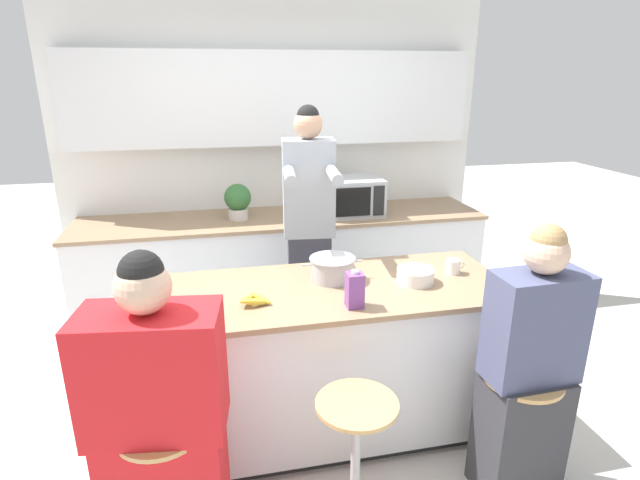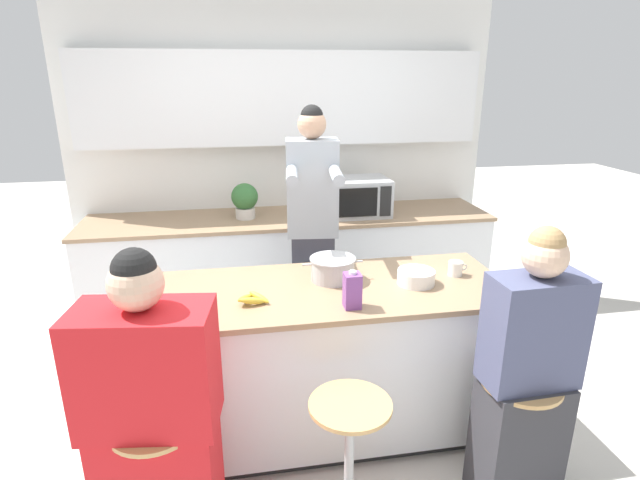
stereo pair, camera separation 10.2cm
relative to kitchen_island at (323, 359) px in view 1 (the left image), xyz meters
The scene contains 17 objects.
ground_plane 0.46m from the kitchen_island, ahead, with size 16.00×16.00×0.00m, color beige.
wall_back 2.16m from the kitchen_island, 90.00° to the left, with size 3.62×0.22×2.70m.
back_counter 1.53m from the kitchen_island, 90.00° to the left, with size 3.36×0.71×0.89m.
kitchen_island is the anchor object (origin of this frame).
bar_stool_center 0.69m from the kitchen_island, 90.00° to the right, with size 0.38×0.38×0.66m.
bar_stool_rightmost 1.06m from the kitchen_island, 38.86° to the right, with size 0.38×0.38×0.66m.
person_cooking 0.83m from the kitchen_island, 85.41° to the left, with size 0.39×0.60×1.84m.
person_wrapped_blanket 1.08m from the kitchen_island, 141.17° to the right, with size 0.57×0.36×1.42m.
person_seated_near 1.09m from the kitchen_island, 38.26° to the right, with size 0.43×0.28×1.41m.
cooking_pot 0.53m from the kitchen_island, 53.45° to the left, with size 0.35×0.26×0.13m.
fruit_bowl 0.72m from the kitchen_island, ahead, with size 0.21×0.21×0.08m.
coffee_cup_near 0.86m from the kitchen_island, 166.07° to the right, with size 0.12×0.09×0.08m.
coffee_cup_far 0.93m from the kitchen_island, ahead, with size 0.11×0.08×0.08m.
banana_bunch 0.63m from the kitchen_island, 161.36° to the right, with size 0.18×0.13×0.06m.
juice_carton 0.61m from the kitchen_island, 68.24° to the right, with size 0.08×0.08×0.20m.
microwave 1.69m from the kitchen_island, 69.09° to the left, with size 0.51×0.40×0.31m.
potted_plant 1.68m from the kitchen_island, 103.48° to the left, with size 0.22×0.22×0.29m.
Camera 1 is at (-0.55, -2.44, 2.02)m, focal length 28.00 mm.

